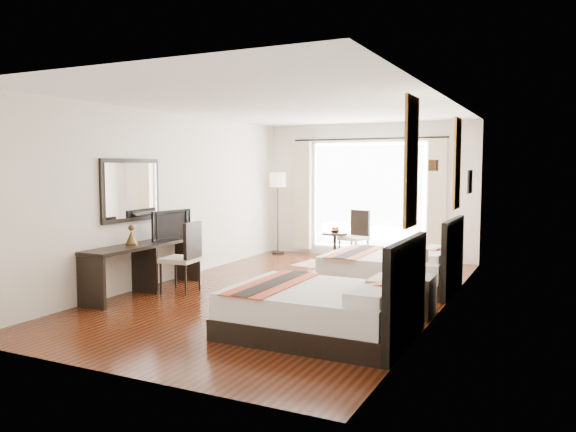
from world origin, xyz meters
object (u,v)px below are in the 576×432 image
at_px(bed_far, 394,269).
at_px(floor_lamp, 278,185).
at_px(desk_chair, 182,271).
at_px(side_table, 335,247).
at_px(bed_near, 325,309).
at_px(table_lamp, 420,257).
at_px(vase, 414,275).
at_px(nightstand, 416,296).
at_px(television, 168,225).
at_px(window_chair, 354,246).
at_px(console_desk, 145,268).
at_px(fruit_bowl, 335,231).

distance_m(bed_far, floor_lamp, 4.17).
bearing_deg(desk_chair, side_table, -113.26).
relative_size(bed_near, table_lamp, 6.02).
xyz_separation_m(vase, floor_lamp, (-3.96, 4.03, 0.95)).
bearing_deg(nightstand, floor_lamp, 135.75).
xyz_separation_m(television, floor_lamp, (0.03, 3.79, 0.52)).
bearing_deg(side_table, window_chair, 29.05).
bearing_deg(bed_near, television, 157.28).
xyz_separation_m(bed_near, vase, (0.73, 1.13, 0.26)).
xyz_separation_m(nightstand, floor_lamp, (-3.95, 3.85, 1.25)).
xyz_separation_m(television, side_table, (1.56, 3.31, -0.69)).
xyz_separation_m(nightstand, console_desk, (-4.00, -0.49, 0.12)).
bearing_deg(desk_chair, vase, 174.39).
relative_size(bed_near, bed_far, 1.02).
bearing_deg(fruit_bowl, console_desk, -112.01).
xyz_separation_m(table_lamp, window_chair, (-2.08, 3.42, -0.42)).
bearing_deg(fruit_bowl, window_chair, 25.21).
distance_m(table_lamp, vase, 0.37).
xyz_separation_m(console_desk, floor_lamp, (0.05, 4.34, 1.13)).
relative_size(floor_lamp, window_chair, 1.72).
relative_size(console_desk, window_chair, 2.13).
bearing_deg(console_desk, table_lamp, 9.05).
height_order(bed_near, window_chair, bed_near).
xyz_separation_m(table_lamp, floor_lamp, (-3.96, 3.70, 0.78)).
bearing_deg(console_desk, nightstand, 7.03).
bearing_deg(bed_near, fruit_bowl, 109.90).
height_order(bed_near, vase, bed_near).
relative_size(bed_near, desk_chair, 1.90).
height_order(bed_near, bed_far, bed_near).
distance_m(bed_near, table_lamp, 1.68).
height_order(television, fruit_bowl, television).
bearing_deg(desk_chair, bed_far, -154.43).
height_order(bed_near, desk_chair, bed_near).
distance_m(television, floor_lamp, 3.83).
relative_size(television, floor_lamp, 0.46).
xyz_separation_m(bed_far, floor_lamp, (-3.24, 2.32, 1.21)).
xyz_separation_m(console_desk, desk_chair, (0.48, 0.27, -0.05)).
bearing_deg(floor_lamp, television, -90.43).
bearing_deg(floor_lamp, bed_far, -35.61).
bearing_deg(bed_far, window_chair, 123.89).
relative_size(table_lamp, vase, 2.85).
distance_m(bed_far, side_table, 2.52).
relative_size(bed_far, window_chair, 1.94).
bearing_deg(vase, nightstand, 92.50).
distance_m(bed_far, vase, 1.87).
distance_m(television, window_chair, 4.04).
xyz_separation_m(nightstand, side_table, (-2.42, 3.37, 0.04)).
relative_size(console_desk, fruit_bowl, 11.28).
relative_size(bed_far, console_desk, 0.91).
bearing_deg(console_desk, desk_chair, 29.57).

